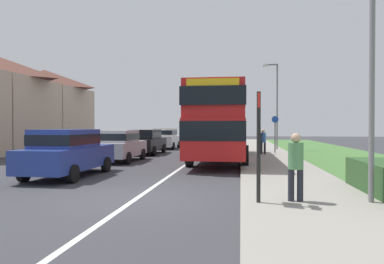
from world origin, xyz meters
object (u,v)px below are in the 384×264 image
parked_car_black (146,141)px  street_lamp_near (368,8)px  street_lamp_mid (276,100)px  parked_car_blue (68,151)px  cycle_route_sign (275,133)px  parked_car_white (166,138)px  parked_car_silver (119,144)px  bus_stop_sign (259,139)px  pedestrian_at_stop (296,164)px  pedestrian_walking_away (263,140)px  double_decker_bus (221,121)px

parked_car_black → street_lamp_near: size_ratio=0.58×
street_lamp_mid → parked_car_blue: bearing=-120.0°
parked_car_black → parked_car_blue: bearing=-89.9°
parked_car_blue → cycle_route_sign: (8.43, 11.51, 0.49)m
parked_car_white → parked_car_silver: bearing=-90.7°
parked_car_silver → bus_stop_sign: size_ratio=1.60×
pedestrian_at_stop → street_lamp_mid: street_lamp_mid is taller
pedestrian_walking_away → cycle_route_sign: 1.64m
parked_car_white → pedestrian_at_stop: size_ratio=2.43×
parked_car_blue → street_lamp_near: 10.32m
parked_car_blue → bus_stop_sign: bearing=-31.1°
pedestrian_walking_away → parked_car_black: bearing=176.0°
parked_car_silver → parked_car_black: parked_car_silver is taller
street_lamp_mid → parked_car_white: bearing=172.9°
parked_car_blue → bus_stop_sign: bus_stop_sign is taller
pedestrian_at_stop → parked_car_silver: bearing=128.8°
parked_car_white → cycle_route_sign: bearing=-30.1°
parked_car_black → cycle_route_sign: (8.45, 0.80, 0.53)m
pedestrian_at_stop → bus_stop_sign: bearing=-164.1°
double_decker_bus → pedestrian_walking_away: size_ratio=6.91×
pedestrian_at_stop → street_lamp_near: (1.56, 0.12, 3.48)m
street_lamp_mid → double_decker_bus: bearing=-113.9°
cycle_route_sign → bus_stop_sign: bearing=-96.7°
parked_car_white → pedestrian_walking_away: (7.50, -6.16, 0.05)m
parked_car_white → bus_stop_sign: 21.36m
pedestrian_at_stop → parked_car_white: bearing=110.1°
parked_car_white → cycle_route_sign: (8.34, -4.83, 0.50)m
parked_car_blue → pedestrian_at_stop: size_ratio=2.71×
parked_car_blue → parked_car_silver: bearing=90.6°
parked_car_silver → pedestrian_walking_away: (7.64, 4.58, 0.07)m
parked_car_silver → street_lamp_near: 13.41m
parked_car_blue → parked_car_black: size_ratio=1.01×
parked_car_silver → street_lamp_near: (9.07, -9.22, 3.56)m
parked_car_blue → street_lamp_mid: street_lamp_mid is taller
bus_stop_sign → pedestrian_at_stop: bearing=15.9°
parked_car_black → pedestrian_walking_away: size_ratio=2.70×
parked_car_blue → pedestrian_at_stop: (7.44, -3.74, 0.04)m
double_decker_bus → pedestrian_at_stop: 11.03m
parked_car_silver → parked_car_white: parked_car_white is taller
pedestrian_at_stop → street_lamp_mid: (1.37, 19.00, 2.84)m
double_decker_bus → street_lamp_mid: 9.21m
parked_car_black → parked_car_white: size_ratio=1.11×
parked_car_white → pedestrian_walking_away: size_ratio=2.43×
double_decker_bus → cycle_route_sign: bearing=54.1°
parked_car_silver → bus_stop_sign: bus_stop_sign is taller
parked_car_white → street_lamp_mid: street_lamp_mid is taller
parked_car_white → street_lamp_near: bearing=-65.9°
parked_car_black → pedestrian_at_stop: bearing=-62.7°
double_decker_bus → cycle_route_sign: size_ratio=4.58×
parked_car_blue → street_lamp_near: bearing=-21.9°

